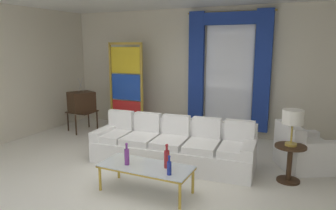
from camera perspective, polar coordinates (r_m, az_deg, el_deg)
ground_plane at (r=5.30m, az=-4.92°, el=-12.87°), size 16.00×16.00×0.00m
wall_rear at (r=7.68m, az=6.34°, el=6.14°), size 8.00×0.12×3.00m
wall_left at (r=7.78m, az=-26.95°, el=5.08°), size 0.12×7.00×3.00m
curtained_window at (r=7.32m, az=11.01°, el=7.66°), size 2.00×0.17×2.70m
couch_white_long at (r=5.75m, az=0.98°, el=-7.63°), size 2.98×1.14×0.86m
coffee_table at (r=4.64m, az=-4.09°, el=-11.43°), size 1.37×0.57×0.41m
bottle_blue_decanter at (r=4.28m, az=0.22°, el=-11.31°), size 0.06×0.06×0.28m
bottle_crystal_tall at (r=4.64m, az=-7.56°, el=-9.22°), size 0.07×0.07×0.33m
bottle_amber_squat at (r=4.49m, az=-0.23°, el=-9.70°), size 0.08×0.08×0.36m
vintage_tv at (r=8.01m, az=-15.57°, el=0.42°), size 0.71×0.75×1.35m
armchair_white at (r=5.98m, az=23.32°, el=-7.99°), size 1.10×1.10×0.80m
stained_glass_divider at (r=7.84m, az=-7.69°, el=2.96°), size 0.95×0.05×2.20m
peacock_figurine at (r=7.36m, az=-6.27°, el=-4.21°), size 0.44×0.60×0.50m
round_side_table at (r=5.33m, az=21.39°, el=-9.39°), size 0.48×0.48×0.59m
table_lamp_brass at (r=5.14m, az=21.91°, el=-2.33°), size 0.32×0.32×0.57m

